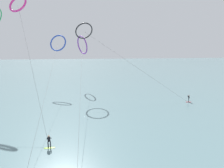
# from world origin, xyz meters

# --- Properties ---
(sea_water) EXTENTS (400.00, 200.00, 0.08)m
(sea_water) POSITION_xyz_m (0.00, 105.15, 0.04)
(sea_water) COLOR slate
(sea_water) RESTS_ON ground
(surfer_lime) EXTENTS (1.40, 0.61, 1.70)m
(surfer_lime) POSITION_xyz_m (-8.11, 17.60, 0.82)
(surfer_lime) COLOR #8CC62D
(surfer_lime) RESTS_ON ground
(surfer_crimson) EXTENTS (1.40, 0.72, 1.70)m
(surfer_crimson) POSITION_xyz_m (19.41, 33.95, 0.82)
(surfer_crimson) COLOR red
(surfer_crimson) RESTS_ON ground
(kite_charcoal) EXTENTS (25.60, 12.41, 18.15)m
(kite_charcoal) POSITION_xyz_m (-3.56, 44.20, 16.21)
(kite_charcoal) COLOR black
(kite_charcoal) RESTS_ON ground
(kite_cobalt) EXTENTS (5.06, 41.55, 15.66)m
(kite_cobalt) POSITION_xyz_m (-10.60, 48.86, 13.40)
(kite_cobalt) COLOR #2647B7
(kite_cobalt) RESTS_ON ground
(kite_violet) EXTENTS (3.92, 49.19, 15.69)m
(kite_violet) POSITION_xyz_m (-4.24, 53.09, 12.94)
(kite_violet) COLOR purple
(kite_violet) RESTS_ON ground
(kite_magenta) EXTENTS (10.54, 21.59, 22.47)m
(kite_magenta) POSITION_xyz_m (-16.40, 37.32, 20.65)
(kite_magenta) COLOR #CC288E
(kite_magenta) RESTS_ON ground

